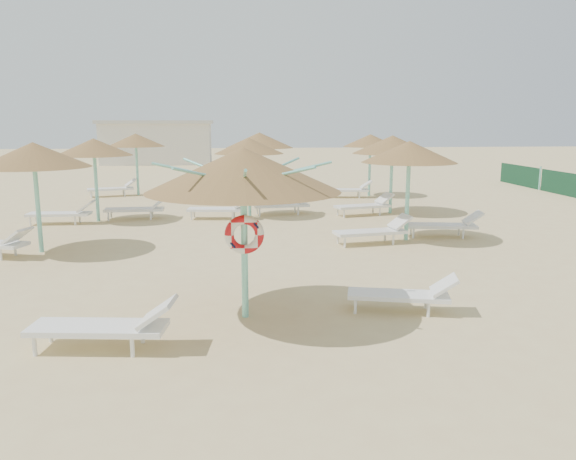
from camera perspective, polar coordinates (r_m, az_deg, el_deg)
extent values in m
plane|color=#CFB87E|center=(9.48, -2.69, -8.59)|extent=(120.00, 120.00, 0.00)
cylinder|color=#7CD7C5|center=(9.09, -4.45, -1.84)|extent=(0.11, 0.11, 2.33)
cone|color=olive|center=(8.90, -4.57, 6.14)|extent=(3.10, 3.10, 0.70)
cylinder|color=#7CD7C5|center=(8.92, -4.54, 4.51)|extent=(0.20, 0.20, 0.12)
cylinder|color=#7CD7C5|center=(8.94, 0.03, 5.89)|extent=(1.40, 0.04, 0.36)
cylinder|color=#7CD7C5|center=(9.43, -1.55, 6.15)|extent=(1.02, 1.02, 0.36)
cylinder|color=#7CD7C5|center=(9.61, -4.66, 6.21)|extent=(0.04, 1.40, 0.36)
cylinder|color=#7CD7C5|center=(9.41, -7.72, 6.05)|extent=(1.02, 1.02, 0.36)
cylinder|color=#7CD7C5|center=(8.91, -9.17, 5.74)|extent=(1.40, 0.04, 0.36)
cylinder|color=#7CD7C5|center=(8.40, -7.94, 5.46)|extent=(1.02, 1.02, 0.36)
cylinder|color=#7CD7C5|center=(8.19, -4.45, 5.39)|extent=(0.04, 1.40, 0.36)
cylinder|color=#7CD7C5|center=(8.42, -1.04, 5.58)|extent=(1.02, 1.02, 0.36)
torus|color=red|center=(8.94, -4.45, -0.47)|extent=(0.63, 0.15, 0.63)
cylinder|color=white|center=(8.60, -24.35, -10.71)|extent=(0.06, 0.06, 0.28)
cylinder|color=white|center=(9.02, -22.97, -9.59)|extent=(0.06, 0.06, 0.28)
cylinder|color=white|center=(8.12, -15.54, -11.40)|extent=(0.06, 0.06, 0.28)
cylinder|color=white|center=(8.56, -14.56, -10.15)|extent=(0.06, 0.06, 0.28)
cube|color=white|center=(8.44, -18.74, -9.38)|extent=(1.97, 0.86, 0.08)
cube|color=white|center=(8.11, -13.13, -8.11)|extent=(0.56, 0.66, 0.37)
cylinder|color=white|center=(9.55, 6.86, -7.73)|extent=(0.05, 0.05, 0.25)
cylinder|color=white|center=(9.97, 6.91, -6.92)|extent=(0.05, 0.05, 0.25)
cylinder|color=white|center=(9.61, 14.07, -7.87)|extent=(0.05, 0.05, 0.25)
cylinder|color=white|center=(10.03, 13.81, -7.06)|extent=(0.05, 0.05, 0.25)
cube|color=white|center=(9.73, 11.11, -6.52)|extent=(1.77, 0.93, 0.07)
cube|color=white|center=(9.74, 15.60, -5.40)|extent=(0.54, 0.62, 0.32)
cylinder|color=#7CD7C5|center=(14.96, -24.07, 2.24)|extent=(0.11, 0.11, 2.30)
cone|color=olive|center=(14.85, -24.44, 6.97)|extent=(2.66, 2.66, 0.60)
cylinder|color=#7CD7C5|center=(14.86, -24.37, 6.05)|extent=(0.20, 0.20, 0.12)
cylinder|color=white|center=(14.61, -27.15, -2.24)|extent=(0.06, 0.06, 0.28)
cylinder|color=white|center=(14.99, -25.97, -1.83)|extent=(0.06, 0.06, 0.28)
cube|color=white|center=(14.54, -25.77, -0.49)|extent=(0.64, 0.72, 0.36)
cylinder|color=#7CD7C5|center=(19.01, -18.90, 4.27)|extent=(0.11, 0.11, 2.30)
cone|color=olive|center=(18.92, -19.13, 7.98)|extent=(2.41, 2.41, 0.54)
cylinder|color=#7CD7C5|center=(18.93, -19.08, 7.28)|extent=(0.20, 0.20, 0.12)
cylinder|color=white|center=(19.07, -24.71, 0.81)|extent=(0.06, 0.06, 0.28)
cylinder|color=white|center=(19.53, -24.21, 1.07)|extent=(0.06, 0.06, 0.28)
cylinder|color=white|center=(18.64, -20.82, 0.88)|extent=(0.06, 0.06, 0.28)
cylinder|color=white|center=(19.11, -20.40, 1.15)|extent=(0.06, 0.06, 0.28)
cube|color=white|center=(19.01, -22.24, 1.52)|extent=(1.92, 0.67, 0.08)
cube|color=white|center=(18.73, -19.82, 2.30)|extent=(0.50, 0.61, 0.36)
cylinder|color=white|center=(19.10, -17.79, 1.31)|extent=(0.06, 0.06, 0.28)
cylinder|color=white|center=(19.59, -17.54, 1.55)|extent=(0.06, 0.06, 0.28)
cylinder|color=white|center=(18.90, -13.77, 1.42)|extent=(0.06, 0.06, 0.28)
cylinder|color=white|center=(19.39, -13.61, 1.66)|extent=(0.06, 0.06, 0.28)
cube|color=white|center=(19.19, -15.34, 2.03)|extent=(1.92, 0.67, 0.08)
cube|color=white|center=(19.05, -12.85, 2.81)|extent=(0.50, 0.61, 0.36)
cylinder|color=#7CD7C5|center=(25.46, -15.08, 6.04)|extent=(0.11, 0.11, 2.30)
cone|color=olive|center=(25.39, -15.21, 8.81)|extent=(2.47, 2.47, 0.56)
cylinder|color=#7CD7C5|center=(25.40, -15.19, 8.29)|extent=(0.20, 0.20, 0.12)
cylinder|color=white|center=(25.07, -19.33, 3.41)|extent=(0.06, 0.06, 0.28)
cylinder|color=white|center=(25.57, -19.40, 3.54)|extent=(0.06, 0.06, 0.28)
cylinder|color=white|center=(25.17, -16.26, 3.61)|extent=(0.06, 0.06, 0.28)
cylinder|color=white|center=(25.67, -16.38, 3.74)|extent=(0.06, 0.06, 0.28)
cube|color=white|center=(25.35, -17.58, 4.00)|extent=(2.00, 1.13, 0.08)
cube|color=white|center=(25.40, -15.70, 4.66)|extent=(0.63, 0.71, 0.36)
cylinder|color=#7CD7C5|center=(18.96, -3.95, 4.82)|extent=(0.11, 0.11, 2.30)
cone|color=olive|center=(18.87, -3.99, 8.53)|extent=(2.31, 2.31, 0.52)
cylinder|color=#7CD7C5|center=(18.88, -3.99, 7.84)|extent=(0.20, 0.20, 0.12)
cylinder|color=white|center=(18.58, -9.79, 1.42)|extent=(0.06, 0.06, 0.28)
cylinder|color=white|center=(19.07, -9.52, 1.67)|extent=(0.06, 0.06, 0.28)
cylinder|color=white|center=(18.38, -5.64, 1.42)|extent=(0.06, 0.06, 0.28)
cylinder|color=white|center=(18.87, -5.48, 1.67)|extent=(0.06, 0.06, 0.28)
cube|color=white|center=(18.67, -7.25, 2.09)|extent=(1.96, 0.83, 0.08)
cube|color=white|center=(18.53, -4.66, 2.83)|extent=(0.55, 0.65, 0.36)
cylinder|color=white|center=(19.07, -2.90, 1.80)|extent=(0.06, 0.06, 0.28)
cylinder|color=white|center=(19.55, -3.14, 2.03)|extent=(0.06, 0.06, 0.28)
cylinder|color=white|center=(19.33, 1.05, 1.94)|extent=(0.06, 0.06, 0.28)
cylinder|color=white|center=(19.81, 0.72, 2.17)|extent=(0.06, 0.06, 0.28)
cube|color=white|center=(19.43, -0.70, 2.53)|extent=(1.96, 0.83, 0.08)
cube|color=white|center=(19.58, 1.74, 3.30)|extent=(0.55, 0.65, 0.36)
cylinder|color=#7CD7C5|center=(24.11, -2.89, 6.15)|extent=(0.11, 0.11, 2.30)
cone|color=olive|center=(24.04, -2.92, 9.11)|extent=(2.87, 2.87, 0.64)
cylinder|color=#7CD7C5|center=(24.05, -2.92, 8.52)|extent=(0.20, 0.20, 0.12)
cylinder|color=white|center=(23.76, -7.49, 3.54)|extent=(0.06, 0.06, 0.28)
cylinder|color=white|center=(24.23, -7.17, 3.70)|extent=(0.06, 0.06, 0.28)
cylinder|color=white|center=(23.42, -4.31, 3.50)|extent=(0.06, 0.06, 0.28)
cylinder|color=white|center=(23.91, -4.05, 3.66)|extent=(0.06, 0.06, 0.28)
cube|color=white|center=(23.77, -5.48, 4.03)|extent=(1.99, 1.07, 0.08)
cube|color=white|center=(23.55, -3.48, 4.58)|extent=(0.62, 0.70, 0.36)
cylinder|color=#7CD7C5|center=(15.42, 12.04, 3.19)|extent=(0.11, 0.11, 2.30)
cone|color=olive|center=(15.30, 12.22, 7.77)|extent=(2.52, 2.52, 0.57)
cylinder|color=#7CD7C5|center=(15.32, 12.19, 6.90)|extent=(0.20, 0.20, 0.12)
cylinder|color=white|center=(14.38, 5.79, -1.26)|extent=(0.06, 0.06, 0.28)
cylinder|color=white|center=(14.84, 5.10, -0.87)|extent=(0.06, 0.06, 0.28)
cylinder|color=white|center=(14.91, 10.64, -0.96)|extent=(0.06, 0.06, 0.28)
cylinder|color=white|center=(15.35, 9.83, -0.59)|extent=(0.06, 0.06, 0.28)
cube|color=white|center=(14.87, 8.34, -0.21)|extent=(1.98, 0.93, 0.08)
cube|color=white|center=(15.18, 11.30, 0.85)|extent=(0.58, 0.67, 0.36)
cylinder|color=white|center=(15.84, 12.62, -0.34)|extent=(0.06, 0.06, 0.28)
cylinder|color=white|center=(16.32, 12.35, 0.00)|extent=(0.06, 0.06, 0.28)
cylinder|color=white|center=(16.10, 17.37, -0.39)|extent=(0.06, 0.06, 0.28)
cylinder|color=white|center=(16.58, 16.97, -0.05)|extent=(0.06, 0.06, 0.28)
cube|color=white|center=(16.19, 15.31, 0.43)|extent=(1.98, 0.93, 0.08)
cube|color=white|center=(16.34, 18.27, 1.21)|extent=(0.58, 0.67, 0.36)
cylinder|color=#7CD7C5|center=(19.95, 10.43, 4.97)|extent=(0.11, 0.11, 2.30)
cone|color=olive|center=(19.87, 10.56, 8.54)|extent=(2.76, 2.76, 0.62)
cylinder|color=#7CD7C5|center=(19.88, 10.53, 7.84)|extent=(0.20, 0.20, 0.12)
cylinder|color=white|center=(18.85, 5.72, 1.66)|extent=(0.06, 0.06, 0.28)
cylinder|color=white|center=(19.29, 5.08, 1.88)|extent=(0.06, 0.06, 0.28)
cylinder|color=white|center=(19.46, 9.32, 1.86)|extent=(0.06, 0.06, 0.28)
cylinder|color=white|center=(19.89, 8.62, 2.08)|extent=(0.06, 0.06, 0.28)
cube|color=white|center=(19.39, 7.55, 2.42)|extent=(1.99, 1.06, 0.08)
cube|color=white|center=(19.76, 9.77, 3.21)|extent=(0.61, 0.70, 0.36)
cylinder|color=#7CD7C5|center=(24.46, 8.29, 6.12)|extent=(0.11, 0.11, 2.30)
cone|color=olive|center=(24.39, 8.37, 8.99)|extent=(2.34, 2.34, 0.53)
cylinder|color=#7CD7C5|center=(24.40, 8.35, 8.46)|extent=(0.20, 0.20, 0.12)
cylinder|color=white|center=(23.63, 4.01, 3.57)|extent=(0.06, 0.06, 0.28)
cylinder|color=white|center=(24.12, 3.94, 3.72)|extent=(0.06, 0.06, 0.28)
cylinder|color=white|center=(23.75, 7.27, 3.55)|extent=(0.06, 0.06, 0.28)
cylinder|color=white|center=(24.24, 7.13, 3.70)|extent=(0.06, 0.06, 0.28)
cube|color=white|center=(23.91, 5.90, 4.06)|extent=(1.96, 0.82, 0.08)
cube|color=white|center=(23.98, 7.94, 4.61)|extent=(0.55, 0.65, 0.36)
cube|color=silver|center=(44.30, -13.12, 8.53)|extent=(8.00, 4.00, 3.00)
cube|color=beige|center=(44.27, -13.21, 10.63)|extent=(8.40, 4.40, 0.25)
cube|color=#16432A|center=(27.24, 26.39, 4.20)|extent=(0.08, 3.80, 1.00)
cube|color=#16432A|center=(30.68, 22.45, 5.15)|extent=(0.08, 3.80, 1.00)
cylinder|color=#7CD7C5|center=(29.02, 24.22, 4.83)|extent=(0.08, 0.08, 1.10)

